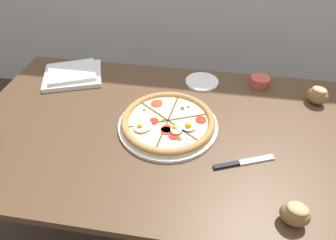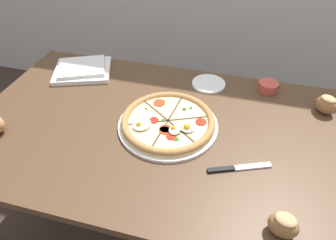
{
  "view_description": "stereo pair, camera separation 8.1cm",
  "coord_description": "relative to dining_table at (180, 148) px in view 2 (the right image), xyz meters",
  "views": [
    {
      "loc": [
        0.08,
        -0.8,
        1.48
      ],
      "look_at": [
        -0.05,
        0.01,
        0.77
      ],
      "focal_mm": 32.0,
      "sensor_mm": 36.0,
      "label": 1
    },
    {
      "loc": [
        0.16,
        -0.78,
        1.48
      ],
      "look_at": [
        -0.05,
        0.01,
        0.77
      ],
      "focal_mm": 32.0,
      "sensor_mm": 36.0,
      "label": 2
    }
  ],
  "objects": [
    {
      "name": "bread_piece_mid",
      "position": [
        0.34,
        -0.31,
        0.13
      ],
      "size": [
        0.09,
        0.07,
        0.07
      ],
      "rotation": [
        0.0,
        0.0,
        2.93
      ],
      "color": "olive",
      "rests_on": "dining_table"
    },
    {
      "name": "dining_table",
      "position": [
        0.0,
        0.0,
        0.0
      ],
      "size": [
        1.58,
        0.85,
        0.74
      ],
      "color": "#513823",
      "rests_on": "ground_plane"
    },
    {
      "name": "pizza",
      "position": [
        -0.05,
        0.01,
        0.11
      ],
      "size": [
        0.37,
        0.37,
        0.05
      ],
      "color": "white",
      "rests_on": "dining_table"
    },
    {
      "name": "bread_piece_far",
      "position": [
        0.51,
        0.25,
        0.13
      ],
      "size": [
        0.1,
        0.1,
        0.07
      ],
      "rotation": [
        0.0,
        0.0,
        2.58
      ],
      "color": "olive",
      "rests_on": "dining_table"
    },
    {
      "name": "ground_plane",
      "position": [
        0.0,
        0.0,
        -0.65
      ],
      "size": [
        12.0,
        12.0,
        0.0
      ],
      "primitive_type": "plane",
      "color": "#3D2D23"
    },
    {
      "name": "napkin_folded",
      "position": [
        -0.53,
        0.27,
        0.11
      ],
      "size": [
        0.31,
        0.28,
        0.04
      ],
      "rotation": [
        0.0,
        0.0,
        0.35
      ],
      "color": "silver",
      "rests_on": "dining_table"
    },
    {
      "name": "knife_main",
      "position": [
        0.22,
        -0.12,
        0.09
      ],
      "size": [
        0.2,
        0.1,
        0.01
      ],
      "rotation": [
        0.0,
        0.0,
        0.39
      ],
      "color": "silver",
      "rests_on": "dining_table"
    },
    {
      "name": "ramekin_bowl",
      "position": [
        0.3,
        0.34,
        0.11
      ],
      "size": [
        0.09,
        0.09,
        0.04
      ],
      "color": "#C64C3D",
      "rests_on": "dining_table"
    },
    {
      "name": "side_saucer",
      "position": [
        0.05,
        0.32,
        0.1
      ],
      "size": [
        0.14,
        0.14,
        0.01
      ],
      "color": "white",
      "rests_on": "dining_table"
    }
  ]
}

